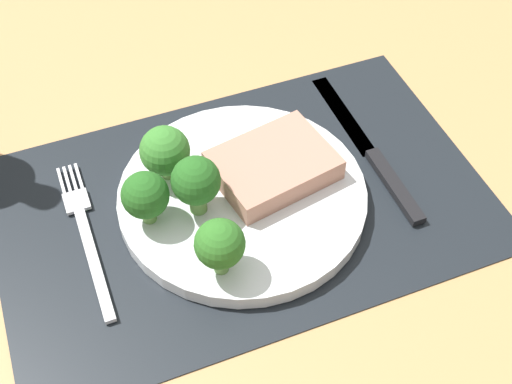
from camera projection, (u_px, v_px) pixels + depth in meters
The scene contains 10 objects.
ground_plane at pixel (243, 213), 68.73cm from camera, with size 140.00×110.00×3.00cm, color tan.
placemat at pixel (243, 203), 67.46cm from camera, with size 47.84×30.39×0.30cm, color black.
plate at pixel (242, 197), 66.73cm from camera, with size 24.29×24.29×1.60cm, color silver.
steak at pixel (273, 165), 66.65cm from camera, with size 11.25×8.50×2.43cm, color tan.
broccoli_near_fork at pixel (220, 244), 57.51cm from camera, with size 4.43×4.43×6.05cm.
broccoli_back_left at pixel (196, 182), 61.68cm from camera, with size 4.60×4.60×6.43cm.
broccoli_front_edge at pixel (144, 192), 61.58cm from camera, with size 4.42×4.42×5.73cm.
broccoli_near_steak at pixel (165, 151), 64.76cm from camera, with size 4.87×4.87×5.97cm.
fork at pixel (86, 235), 64.43cm from camera, with size 2.40×19.20×0.50cm.
knife at pixel (374, 156), 70.89cm from camera, with size 1.80×23.00×0.80cm.
Camera 1 is at (-14.21, -39.95, 52.65)cm, focal length 47.83 mm.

